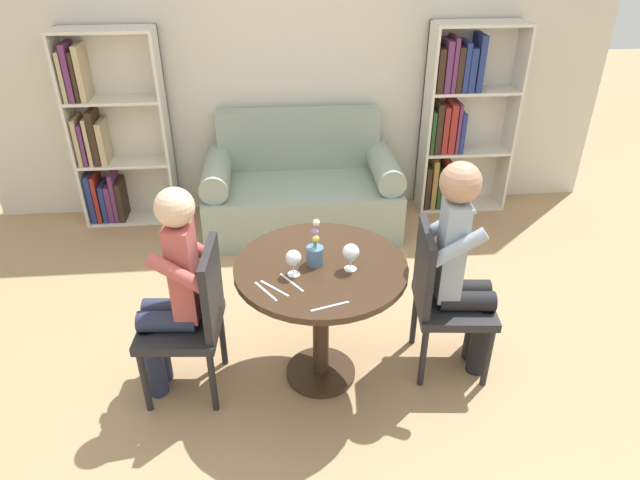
% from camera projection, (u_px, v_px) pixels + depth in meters
% --- Properties ---
extents(ground_plane, '(16.00, 16.00, 0.00)m').
position_uv_depth(ground_plane, '(321.00, 374.00, 3.32)').
color(ground_plane, tan).
extents(back_wall, '(5.20, 0.05, 2.70)m').
position_uv_depth(back_wall, '(296.00, 51.00, 4.54)').
color(back_wall, beige).
rests_on(back_wall, ground_plane).
extents(round_table, '(0.90, 0.90, 0.76)m').
position_uv_depth(round_table, '(321.00, 290.00, 3.02)').
color(round_table, '#382619').
rests_on(round_table, ground_plane).
extents(couch, '(1.56, 0.80, 0.92)m').
position_uv_depth(couch, '(301.00, 191.00, 4.70)').
color(couch, gray).
rests_on(couch, ground_plane).
extents(bookshelf_left, '(0.75, 0.28, 1.58)m').
position_uv_depth(bookshelf_left, '(110.00, 138.00, 4.60)').
color(bookshelf_left, silver).
rests_on(bookshelf_left, ground_plane).
extents(bookshelf_right, '(0.75, 0.28, 1.58)m').
position_uv_depth(bookshelf_right, '(457.00, 119.00, 4.78)').
color(bookshelf_right, silver).
rests_on(bookshelf_right, ground_plane).
extents(chair_left, '(0.45, 0.45, 0.90)m').
position_uv_depth(chair_left, '(193.00, 316.00, 2.99)').
color(chair_left, '#232326').
rests_on(chair_left, ground_plane).
extents(chair_right, '(0.46, 0.46, 0.90)m').
position_uv_depth(chair_right, '(442.00, 295.00, 3.15)').
color(chair_right, '#232326').
rests_on(chair_right, ground_plane).
extents(person_left, '(0.44, 0.36, 1.23)m').
position_uv_depth(person_left, '(172.00, 292.00, 2.92)').
color(person_left, '#282D47').
rests_on(person_left, ground_plane).
extents(person_right, '(0.44, 0.37, 1.29)m').
position_uv_depth(person_right, '(463.00, 266.00, 3.05)').
color(person_right, black).
rests_on(person_right, ground_plane).
extents(wine_glass_left, '(0.08, 0.08, 0.14)m').
position_uv_depth(wine_glass_left, '(293.00, 259.00, 2.81)').
color(wine_glass_left, white).
rests_on(wine_glass_left, round_table).
extents(wine_glass_right, '(0.09, 0.09, 0.15)m').
position_uv_depth(wine_glass_right, '(351.00, 253.00, 2.85)').
color(wine_glass_right, white).
rests_on(wine_glass_right, round_table).
extents(flower_vase, '(0.09, 0.09, 0.25)m').
position_uv_depth(flower_vase, '(315.00, 251.00, 2.91)').
color(flower_vase, slate).
rests_on(flower_vase, round_table).
extents(knife_left_setting, '(0.11, 0.17, 0.00)m').
position_uv_depth(knife_left_setting, '(266.00, 291.00, 2.73)').
color(knife_left_setting, silver).
rests_on(knife_left_setting, round_table).
extents(fork_left_setting, '(0.19, 0.07, 0.00)m').
position_uv_depth(fork_left_setting, '(330.00, 306.00, 2.63)').
color(fork_left_setting, silver).
rests_on(fork_left_setting, round_table).
extents(knife_right_setting, '(0.14, 0.15, 0.00)m').
position_uv_depth(knife_right_setting, '(275.00, 288.00, 2.75)').
color(knife_right_setting, silver).
rests_on(knife_right_setting, round_table).
extents(fork_right_setting, '(0.11, 0.17, 0.00)m').
position_uv_depth(fork_right_setting, '(292.00, 282.00, 2.80)').
color(fork_right_setting, silver).
rests_on(fork_right_setting, round_table).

